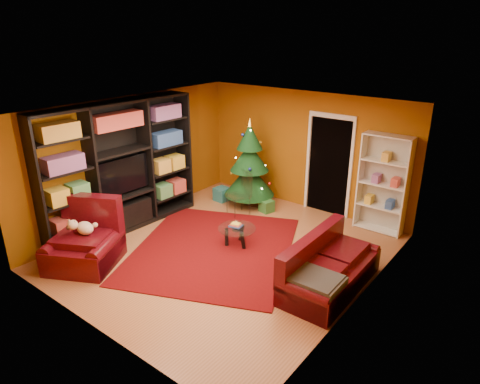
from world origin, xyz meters
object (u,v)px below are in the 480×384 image
Objects in this scene: armchair at (83,241)px; acrylic_chair at (238,196)px; gift_box_red at (250,194)px; coffee_table at (237,236)px; gift_box_teal at (222,194)px; gift_box_green at (267,206)px; dog at (85,228)px; christmas_tree at (249,164)px; rug at (213,249)px; media_unit at (120,168)px; sofa at (331,264)px; white_bookshelf at (383,184)px.

acrylic_chair is at bearing 48.52° from armchair.
coffee_table is (1.19, -2.02, 0.07)m from gift_box_red.
gift_box_red is at bearing 46.86° from gift_box_teal.
gift_box_green is at bearing 44.46° from armchair.
gift_box_teal is 0.79× the size of dog.
gift_box_green is at bearing 74.33° from acrylic_chair.
coffee_table is (1.00, -1.74, -0.80)m from christmas_tree.
gift_box_green is (-0.20, 2.03, 0.12)m from rug.
media_unit is 2.65m from coffee_table.
gift_box_green is 1.10× the size of gift_box_red.
sofa is at bearing -0.94° from acrylic_chair.
rug is at bearing 23.03° from dog.
white_bookshelf reaches higher than armchair.
coffee_table is at bearing -74.69° from gift_box_green.
acrylic_chair is (0.77, 3.23, -0.25)m from dog.
media_unit is at bearing -143.46° from white_bookshelf.
media_unit is 12.65× the size of gift_box_green.
white_bookshelf is at bearing 23.69° from armchair.
gift_box_teal is (0.62, 2.33, -1.13)m from media_unit.
armchair is at bearing -127.37° from coffee_table.
rug is 4.57× the size of coffee_table.
coffee_table is (-1.85, -2.27, -0.80)m from white_bookshelf.
christmas_tree is 1.74× the size of armchair.
armchair is 3.39m from acrylic_chair.
sofa is at bearing -36.43° from gift_box_green.
christmas_tree reaches higher than armchair.
dog is at bearing -107.56° from gift_box_green.
christmas_tree is at bearing 120.04° from coffee_table.
acrylic_chair is at bearing 111.54° from rug.
dog is 0.46× the size of acrylic_chair.
media_unit is 3.24m from gift_box_red.
acrylic_chair is (0.79, 3.30, -0.02)m from armchair.
dog is at bearing -128.98° from rug.
christmas_tree is 8.45× the size of gift_box_red.
white_bookshelf reaches higher than rug.
coffee_table is (1.65, 2.16, -0.27)m from armchair.
armchair is at bearing -128.31° from rug.
rug is at bearing 14.35° from media_unit.
gift_box_teal is 4.06m from sofa.
armchair is at bearing -107.55° from gift_box_green.
gift_box_teal is at bearing -162.40° from christmas_tree.
christmas_tree is at bearing 109.43° from rug.
rug is 13.50× the size of gift_box_red.
gift_box_teal is at bearing 62.10° from armchair.
rug is 2.04m from gift_box_green.
acrylic_chair is at bearing 64.76° from sofa.
christmas_tree is 2.34× the size of acrylic_chair.
sofa is 3.16m from acrylic_chair.
white_bookshelf reaches higher than coffee_table.
gift_box_green is 2.53m from white_bookshelf.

